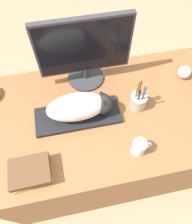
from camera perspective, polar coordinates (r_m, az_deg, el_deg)
The scene contains 9 objects.
ground_plane at distance 1.85m, azimuth 5.83°, elevation -22.89°, with size 12.00×12.00×0.00m, color #998466.
desk at distance 1.58m, azimuth 3.40°, elevation -6.97°, with size 1.42×0.79×0.75m.
keyboard at distance 1.23m, azimuth -4.74°, elevation -0.97°, with size 0.47×0.18×0.02m.
cat at distance 1.15m, azimuth -3.88°, elevation 1.49°, with size 0.35×0.15×0.16m.
monitor at distance 1.22m, azimuth -3.11°, elevation 15.77°, with size 0.52×0.22×0.43m.
coffee_mug at distance 1.12m, azimuth 11.31°, elevation -8.91°, with size 0.10×0.07×0.09m.
pen_cup at distance 1.25m, azimuth 10.94°, elevation 2.90°, with size 0.09×0.09×0.23m.
baseball at distance 1.48m, azimuth 22.11°, elevation 9.62°, with size 0.08×0.08×0.08m.
book_stack at distance 1.11m, azimuth -16.76°, elevation -14.99°, with size 0.19×0.15×0.07m.
Camera 1 is at (-0.22, -0.21, 1.82)m, focal length 35.00 mm.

